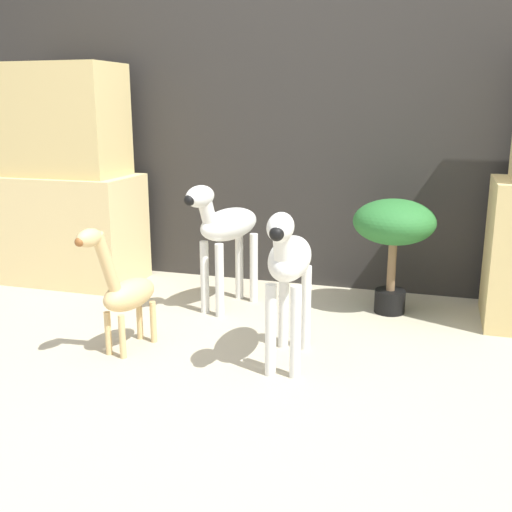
{
  "coord_description": "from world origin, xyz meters",
  "views": [
    {
      "loc": [
        0.71,
        -2.06,
        1.05
      ],
      "look_at": [
        -0.06,
        0.5,
        0.37
      ],
      "focal_mm": 42.0,
      "sensor_mm": 36.0,
      "label": 1
    }
  ],
  "objects_px": {
    "zebra_left": "(225,229)",
    "zebra_right": "(289,265)",
    "giraffe_figurine": "(124,289)",
    "potted_palm_front": "(394,228)"
  },
  "relations": [
    {
      "from": "zebra_right",
      "to": "zebra_left",
      "type": "relative_size",
      "value": 1.0
    },
    {
      "from": "zebra_left",
      "to": "giraffe_figurine",
      "type": "xyz_separation_m",
      "value": [
        -0.23,
        -0.65,
        -0.15
      ]
    },
    {
      "from": "zebra_left",
      "to": "zebra_right",
      "type": "bearing_deg",
      "value": -50.68
    },
    {
      "from": "zebra_right",
      "to": "zebra_left",
      "type": "height_order",
      "value": "same"
    },
    {
      "from": "zebra_left",
      "to": "giraffe_figurine",
      "type": "bearing_deg",
      "value": -109.33
    },
    {
      "from": "zebra_left",
      "to": "giraffe_figurine",
      "type": "height_order",
      "value": "zebra_left"
    },
    {
      "from": "giraffe_figurine",
      "to": "potted_palm_front",
      "type": "relative_size",
      "value": 0.98
    },
    {
      "from": "potted_palm_front",
      "to": "giraffe_figurine",
      "type": "bearing_deg",
      "value": -141.42
    },
    {
      "from": "zebra_right",
      "to": "giraffe_figurine",
      "type": "xyz_separation_m",
      "value": [
        -0.7,
        -0.06,
        -0.15
      ]
    },
    {
      "from": "giraffe_figurine",
      "to": "potted_palm_front",
      "type": "height_order",
      "value": "potted_palm_front"
    }
  ]
}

